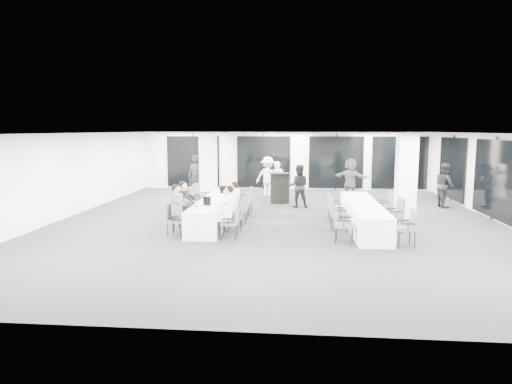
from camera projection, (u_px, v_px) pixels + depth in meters
room at (304, 175)px, 15.33m from camera, size 14.04×16.04×2.84m
column_left at (208, 169)px, 17.72m from camera, size 0.60×0.60×2.80m
column_right at (406, 176)px, 14.92m from camera, size 0.60×0.60×2.80m
banquet_table_main at (216, 211)px, 14.38m from camera, size 0.90×5.00×0.75m
banquet_table_side at (363, 215)px, 13.62m from camera, size 0.90×5.00×0.75m
cocktail_table at (280, 188)px, 18.20m from camera, size 0.87×0.87×1.20m
chair_main_left_near at (174, 218)px, 12.57m from camera, size 0.50×0.54×0.90m
chair_main_left_second at (180, 210)px, 13.31m from camera, size 0.57×0.62×1.04m
chair_main_left_mid at (187, 207)px, 14.06m from camera, size 0.50×0.56×0.97m
chair_main_left_fourth at (194, 201)px, 15.05m from camera, size 0.61×0.65×1.03m
chair_main_left_far at (200, 196)px, 16.00m from camera, size 0.62×0.66×1.04m
chair_main_right_near at (232, 220)px, 12.22m from camera, size 0.46×0.51×0.90m
chair_main_right_second at (237, 214)px, 13.17m from camera, size 0.50×0.54×0.86m
chair_main_right_mid at (240, 209)px, 13.94m from camera, size 0.52×0.56×0.89m
chair_main_right_fourth at (244, 203)px, 15.01m from camera, size 0.45×0.51×0.89m
chair_main_right_far at (247, 199)px, 15.72m from camera, size 0.52×0.57×0.95m
chair_side_left_near at (341, 222)px, 11.78m from camera, size 0.56×0.60×0.97m
chair_side_left_mid at (336, 212)px, 13.26m from camera, size 0.51×0.56×0.95m
chair_side_left_far at (333, 205)px, 14.65m from camera, size 0.49×0.54×0.90m
chair_side_right_near at (408, 225)px, 11.51m from camera, size 0.50×0.55×0.93m
chair_side_right_mid at (396, 213)px, 12.99m from camera, size 0.54×0.59×0.99m
chair_side_right_far at (385, 204)px, 14.61m from camera, size 0.53×0.58×0.97m
seated_guest_a at (179, 207)px, 12.50m from camera, size 0.50×0.38×1.44m
seated_guest_b at (186, 203)px, 13.25m from camera, size 0.50×0.38×1.44m
seated_guest_c at (226, 209)px, 12.19m from camera, size 0.50×0.38×1.44m
seated_guest_d at (231, 203)px, 13.13m from camera, size 0.50×0.38×1.44m
standing_guest_a at (278, 177)px, 19.64m from camera, size 0.80×0.74×1.76m
standing_guest_b at (298, 183)px, 17.14m from camera, size 0.90×0.56×1.83m
standing_guest_c at (268, 174)px, 20.01m from camera, size 1.41×1.00×1.96m
standing_guest_d at (403, 179)px, 19.35m from camera, size 1.09×1.11×1.69m
standing_guest_e at (399, 179)px, 18.99m from camera, size 0.55×0.86×1.74m
standing_guest_f at (350, 176)px, 19.18m from camera, size 1.88×1.59×1.96m
standing_guest_g at (196, 174)px, 19.24m from camera, size 0.87×0.74×2.11m
standing_guest_h at (445, 182)px, 17.14m from camera, size 0.68×0.99×1.91m
ice_bucket_near at (207, 201)px, 13.17m from camera, size 0.23×0.23×0.26m
ice_bucket_far at (223, 189)px, 15.65m from camera, size 0.23×0.23×0.26m
water_bottle_a at (196, 205)px, 12.56m from camera, size 0.06×0.06×0.20m
water_bottle_b at (225, 194)px, 14.69m from camera, size 0.07×0.07×0.22m
water_bottle_c at (223, 188)px, 16.28m from camera, size 0.07×0.07×0.22m
plate_a at (203, 206)px, 13.04m from camera, size 0.20×0.20×0.03m
plate_b at (208, 207)px, 12.83m from camera, size 0.21×0.21×0.03m
plate_c at (213, 201)px, 13.94m from camera, size 0.20×0.20×0.03m
wine_glass at (212, 205)px, 12.46m from camera, size 0.07×0.07×0.18m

